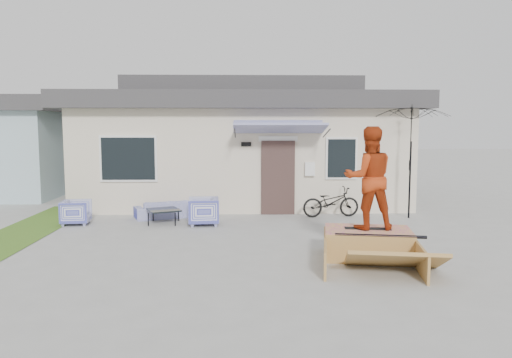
{
  "coord_description": "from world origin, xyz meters",
  "views": [
    {
      "loc": [
        -0.02,
        -9.38,
        2.5
      ],
      "look_at": [
        0.3,
        1.8,
        1.3
      ],
      "focal_mm": 34.55,
      "sensor_mm": 36.0,
      "label": 1
    }
  ],
  "objects_px": {
    "armchair_right": "(203,210)",
    "skater": "(369,176)",
    "skate_ramp": "(368,244)",
    "loveseat": "(165,206)",
    "patio_umbrella": "(411,154)",
    "skateboard": "(368,228)",
    "armchair_left": "(76,211)",
    "coffee_table": "(164,216)",
    "bicycle": "(331,199)"
  },
  "relations": [
    {
      "from": "armchair_right",
      "to": "skateboard",
      "type": "bearing_deg",
      "value": 42.38
    },
    {
      "from": "patio_umbrella",
      "to": "skateboard",
      "type": "height_order",
      "value": "patio_umbrella"
    },
    {
      "from": "coffee_table",
      "to": "skateboard",
      "type": "xyz_separation_m",
      "value": [
        4.43,
        -3.4,
        0.38
      ]
    },
    {
      "from": "loveseat",
      "to": "coffee_table",
      "type": "bearing_deg",
      "value": 74.85
    },
    {
      "from": "skate_ramp",
      "to": "skateboard",
      "type": "distance_m",
      "value": 0.3
    },
    {
      "from": "armchair_right",
      "to": "skate_ramp",
      "type": "relative_size",
      "value": 0.36
    },
    {
      "from": "loveseat",
      "to": "bicycle",
      "type": "height_order",
      "value": "bicycle"
    },
    {
      "from": "loveseat",
      "to": "bicycle",
      "type": "bearing_deg",
      "value": 158.53
    },
    {
      "from": "coffee_table",
      "to": "bicycle",
      "type": "relative_size",
      "value": 0.47
    },
    {
      "from": "bicycle",
      "to": "skateboard",
      "type": "relative_size",
      "value": 1.83
    },
    {
      "from": "bicycle",
      "to": "patio_umbrella",
      "type": "distance_m",
      "value": 2.46
    },
    {
      "from": "armchair_left",
      "to": "skater",
      "type": "distance_m",
      "value": 7.53
    },
    {
      "from": "loveseat",
      "to": "skateboard",
      "type": "xyz_separation_m",
      "value": [
        4.52,
        -4.22,
        0.25
      ]
    },
    {
      "from": "armchair_right",
      "to": "loveseat",
      "type": "bearing_deg",
      "value": -137.2
    },
    {
      "from": "patio_umbrella",
      "to": "skater",
      "type": "distance_m",
      "value": 4.54
    },
    {
      "from": "loveseat",
      "to": "skater",
      "type": "xyz_separation_m",
      "value": [
        4.52,
        -4.22,
        1.24
      ]
    },
    {
      "from": "armchair_left",
      "to": "skate_ramp",
      "type": "height_order",
      "value": "armchair_left"
    },
    {
      "from": "armchair_left",
      "to": "patio_umbrella",
      "type": "distance_m",
      "value": 8.94
    },
    {
      "from": "loveseat",
      "to": "skateboard",
      "type": "distance_m",
      "value": 6.18
    },
    {
      "from": "coffee_table",
      "to": "skateboard",
      "type": "distance_m",
      "value": 5.6
    },
    {
      "from": "coffee_table",
      "to": "skater",
      "type": "bearing_deg",
      "value": -37.51
    },
    {
      "from": "armchair_right",
      "to": "skate_ramp",
      "type": "height_order",
      "value": "armchair_right"
    },
    {
      "from": "armchair_left",
      "to": "patio_umbrella",
      "type": "xyz_separation_m",
      "value": [
        8.81,
        0.65,
        1.4
      ]
    },
    {
      "from": "skateboard",
      "to": "armchair_right",
      "type": "bearing_deg",
      "value": 145.18
    },
    {
      "from": "skate_ramp",
      "to": "skater",
      "type": "bearing_deg",
      "value": 90.0
    },
    {
      "from": "loveseat",
      "to": "bicycle",
      "type": "xyz_separation_m",
      "value": [
        4.57,
        -0.02,
        0.19
      ]
    },
    {
      "from": "skater",
      "to": "armchair_right",
      "type": "bearing_deg",
      "value": -43.7
    },
    {
      "from": "loveseat",
      "to": "coffee_table",
      "type": "height_order",
      "value": "loveseat"
    },
    {
      "from": "coffee_table",
      "to": "skater",
      "type": "distance_m",
      "value": 5.75
    },
    {
      "from": "patio_umbrella",
      "to": "skateboard",
      "type": "relative_size",
      "value": 2.62
    },
    {
      "from": "loveseat",
      "to": "armchair_right",
      "type": "xyz_separation_m",
      "value": [
        1.12,
        -1.04,
        0.07
      ]
    },
    {
      "from": "armchair_left",
      "to": "armchair_right",
      "type": "height_order",
      "value": "armchair_right"
    },
    {
      "from": "armchair_right",
      "to": "skater",
      "type": "distance_m",
      "value": 4.79
    },
    {
      "from": "loveseat",
      "to": "armchair_left",
      "type": "height_order",
      "value": "armchair_left"
    },
    {
      "from": "armchair_right",
      "to": "coffee_table",
      "type": "bearing_deg",
      "value": -106.58
    },
    {
      "from": "coffee_table",
      "to": "bicycle",
      "type": "height_order",
      "value": "bicycle"
    },
    {
      "from": "armchair_right",
      "to": "skater",
      "type": "height_order",
      "value": "skater"
    },
    {
      "from": "armchair_right",
      "to": "skateboard",
      "type": "distance_m",
      "value": 4.65
    },
    {
      "from": "armchair_left",
      "to": "patio_umbrella",
      "type": "relative_size",
      "value": 0.31
    },
    {
      "from": "armchair_right",
      "to": "coffee_table",
      "type": "xyz_separation_m",
      "value": [
        -1.04,
        0.22,
        -0.2
      ]
    },
    {
      "from": "loveseat",
      "to": "coffee_table",
      "type": "distance_m",
      "value": 0.83
    },
    {
      "from": "loveseat",
      "to": "patio_umbrella",
      "type": "xyz_separation_m",
      "value": [
        6.68,
        -0.23,
        1.43
      ]
    },
    {
      "from": "coffee_table",
      "to": "bicycle",
      "type": "bearing_deg",
      "value": 10.12
    },
    {
      "from": "bicycle",
      "to": "patio_umbrella",
      "type": "bearing_deg",
      "value": -103.35
    },
    {
      "from": "coffee_table",
      "to": "skate_ramp",
      "type": "height_order",
      "value": "skate_ramp"
    },
    {
      "from": "armchair_right",
      "to": "patio_umbrella",
      "type": "distance_m",
      "value": 5.77
    },
    {
      "from": "armchair_right",
      "to": "armchair_left",
      "type": "bearing_deg",
      "value": -97.13
    },
    {
      "from": "armchair_right",
      "to": "skate_ramp",
      "type": "xyz_separation_m",
      "value": [
        3.38,
        -3.23,
        -0.12
      ]
    },
    {
      "from": "armchair_right",
      "to": "skater",
      "type": "relative_size",
      "value": 0.4
    },
    {
      "from": "loveseat",
      "to": "armchair_right",
      "type": "height_order",
      "value": "armchair_right"
    }
  ]
}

